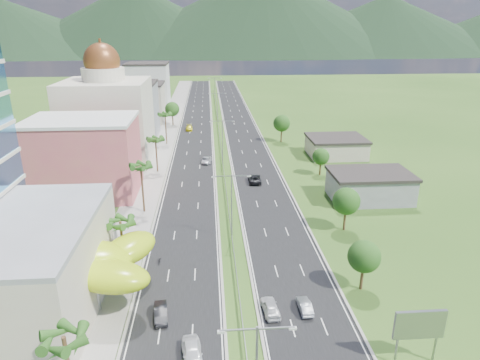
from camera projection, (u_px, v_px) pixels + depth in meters
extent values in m
plane|color=#2D5119|center=(236.00, 273.00, 59.36)|extent=(500.00, 500.00, 0.00)
cube|color=black|center=(196.00, 128.00, 143.22)|extent=(11.00, 260.00, 0.04)
cube|color=black|center=(241.00, 127.00, 144.28)|extent=(11.00, 260.00, 0.04)
cube|color=gray|center=(167.00, 128.00, 142.54)|extent=(7.00, 260.00, 0.12)
cube|color=gray|center=(220.00, 139.00, 126.67)|extent=(0.08, 216.00, 0.28)
cube|color=gray|center=(214.00, 91.00, 222.41)|extent=(0.10, 0.12, 0.70)
cube|color=gray|center=(238.00, 330.00, 32.14)|extent=(2.88, 0.12, 0.12)
cube|color=gray|center=(276.00, 328.00, 32.34)|extent=(2.88, 0.12, 0.12)
cube|color=silver|center=(221.00, 332.00, 32.09)|extent=(0.60, 0.25, 0.18)
cube|color=silver|center=(293.00, 328.00, 32.47)|extent=(0.60, 0.25, 0.18)
cylinder|color=gray|center=(232.00, 208.00, 66.87)|extent=(0.20, 0.20, 11.00)
cube|color=gray|center=(222.00, 176.00, 64.96)|extent=(2.88, 0.12, 0.12)
cube|color=gray|center=(241.00, 176.00, 65.17)|extent=(2.88, 0.12, 0.12)
cube|color=silver|center=(214.00, 177.00, 64.91)|extent=(0.60, 0.25, 0.18)
cube|color=silver|center=(249.00, 176.00, 65.29)|extent=(0.60, 0.25, 0.18)
cylinder|color=gray|center=(222.00, 142.00, 104.38)|extent=(0.20, 0.20, 11.00)
cube|color=gray|center=(216.00, 121.00, 102.47)|extent=(2.88, 0.12, 0.12)
cube|color=gray|center=(228.00, 121.00, 102.68)|extent=(2.88, 0.12, 0.12)
cube|color=silver|center=(211.00, 122.00, 102.42)|extent=(0.60, 0.25, 0.18)
cube|color=silver|center=(233.00, 121.00, 102.80)|extent=(0.60, 0.25, 0.18)
cylinder|color=gray|center=(218.00, 109.00, 146.58)|extent=(0.20, 0.20, 11.00)
cube|color=gray|center=(213.00, 93.00, 144.67)|extent=(2.88, 0.12, 0.12)
cube|color=gray|center=(222.00, 93.00, 144.87)|extent=(2.88, 0.12, 0.12)
cube|color=silver|center=(209.00, 94.00, 144.62)|extent=(0.60, 0.25, 0.18)
cube|color=silver|center=(225.00, 93.00, 145.00)|extent=(0.60, 0.25, 0.18)
cylinder|color=gray|center=(215.00, 90.00, 188.77)|extent=(0.20, 0.20, 11.00)
cube|color=gray|center=(212.00, 78.00, 186.87)|extent=(2.88, 0.12, 0.12)
cube|color=gray|center=(218.00, 78.00, 187.07)|extent=(2.88, 0.12, 0.12)
cube|color=silver|center=(209.00, 78.00, 186.81)|extent=(0.60, 0.25, 0.18)
cube|color=silver|center=(221.00, 78.00, 187.20)|extent=(0.60, 0.25, 0.18)
cylinder|color=gray|center=(52.00, 276.00, 55.12)|extent=(0.50, 0.50, 4.00)
cylinder|color=gray|center=(98.00, 296.00, 50.92)|extent=(0.50, 0.50, 4.00)
cylinder|color=gray|center=(55.00, 314.00, 47.83)|extent=(0.50, 0.50, 4.00)
cylinder|color=gray|center=(122.00, 273.00, 55.75)|extent=(0.50, 0.50, 4.00)
cube|color=#C85265|center=(85.00, 159.00, 84.85)|extent=(20.00, 15.00, 15.00)
cube|color=beige|center=(108.00, 122.00, 105.57)|extent=(20.00, 20.00, 20.00)
cylinder|color=beige|center=(103.00, 74.00, 101.66)|extent=(10.00, 10.00, 3.00)
sphere|color=brown|center=(102.00, 61.00, 100.64)|extent=(8.40, 8.40, 8.40)
cube|color=gray|center=(130.00, 111.00, 129.76)|extent=(16.00, 15.00, 16.00)
cube|color=#BAAB99|center=(141.00, 103.00, 150.90)|extent=(16.00, 15.00, 13.00)
cube|color=silver|center=(148.00, 87.00, 171.62)|extent=(16.00, 15.00, 18.00)
cylinder|color=gray|center=(396.00, 350.00, 42.99)|extent=(0.24, 0.24, 3.20)
cylinder|color=gray|center=(434.00, 348.00, 43.27)|extent=(0.24, 0.24, 3.20)
cube|color=#D85919|center=(420.00, 325.00, 42.11)|extent=(5.20, 0.35, 3.20)
cube|color=gray|center=(370.00, 187.00, 83.92)|extent=(15.00, 10.00, 5.00)
cube|color=#BAAB99|center=(336.00, 147.00, 112.30)|extent=(14.00, 12.00, 4.40)
cylinder|color=#47301C|center=(123.00, 246.00, 58.87)|extent=(0.36, 0.36, 7.50)
cylinder|color=#47301C|center=(143.00, 189.00, 77.37)|extent=(0.36, 0.36, 9.00)
cylinder|color=#47301C|center=(157.00, 155.00, 99.11)|extent=(0.36, 0.36, 8.00)
cylinder|color=#47301C|center=(166.00, 129.00, 122.42)|extent=(0.36, 0.36, 8.80)
cylinder|color=#47301C|center=(173.00, 118.00, 146.52)|extent=(0.40, 0.40, 4.90)
sphere|color=#28551A|center=(172.00, 109.00, 145.45)|extent=(4.90, 4.90, 4.90)
cylinder|color=#47301C|center=(362.00, 275.00, 55.08)|extent=(0.40, 0.40, 4.20)
sphere|color=#28551A|center=(364.00, 256.00, 54.16)|extent=(4.20, 4.20, 4.20)
cylinder|color=#47301C|center=(345.00, 217.00, 71.17)|extent=(0.40, 0.40, 4.55)
sphere|color=#28551A|center=(346.00, 201.00, 70.18)|extent=(4.55, 4.55, 4.55)
cylinder|color=#47301C|center=(320.00, 167.00, 97.76)|extent=(0.40, 0.40, 3.85)
sphere|color=#28551A|center=(321.00, 157.00, 96.92)|extent=(3.85, 3.85, 3.85)
cylinder|color=#47301C|center=(281.00, 134.00, 125.43)|extent=(0.40, 0.40, 4.90)
sphere|color=#28551A|center=(282.00, 123.00, 124.36)|extent=(4.90, 4.90, 4.90)
imported|color=white|center=(192.00, 353.00, 43.59)|extent=(2.65, 5.22, 1.70)
imported|color=black|center=(161.00, 313.00, 49.95)|extent=(2.01, 4.44, 1.41)
imported|color=#B9BAC1|center=(206.00, 160.00, 106.69)|extent=(2.54, 5.03, 1.36)
imported|color=gold|center=(189.00, 128.00, 140.08)|extent=(2.22, 5.28, 1.52)
imported|color=silver|center=(270.00, 307.00, 50.89)|extent=(2.20, 4.63, 1.53)
imported|color=#9C9FA3|center=(305.00, 306.00, 51.30)|extent=(1.44, 3.93, 1.29)
imported|color=black|center=(255.00, 179.00, 93.48)|extent=(2.70, 5.65, 1.56)
imported|color=black|center=(160.00, 259.00, 61.68)|extent=(0.53, 1.68, 1.07)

